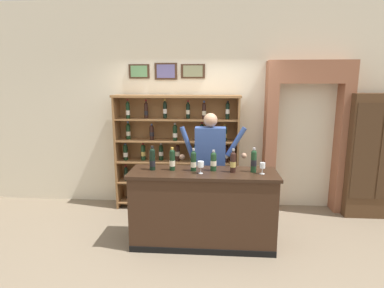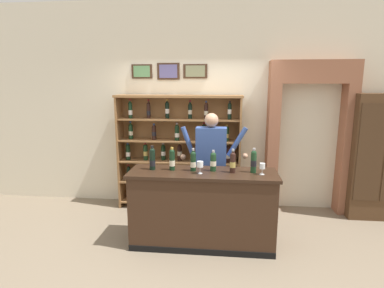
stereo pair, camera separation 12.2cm
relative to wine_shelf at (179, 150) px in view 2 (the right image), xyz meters
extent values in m
cube|color=#7A6B56|center=(0.30, -1.24, -1.01)|extent=(14.00, 14.00, 0.02)
cube|color=beige|center=(0.30, 0.27, 0.72)|extent=(12.00, 0.16, 3.43)
cube|color=#382316|center=(-0.64, 0.17, 1.29)|extent=(0.35, 0.02, 0.23)
cube|color=#548352|center=(-0.64, 0.16, 1.29)|extent=(0.28, 0.01, 0.19)
cube|color=#382316|center=(-0.19, 0.17, 1.29)|extent=(0.37, 0.02, 0.27)
cube|color=#514C7E|center=(-0.19, 0.16, 1.29)|extent=(0.30, 0.01, 0.22)
cube|color=#382316|center=(0.26, 0.17, 1.29)|extent=(0.40, 0.02, 0.23)
cube|color=#717553|center=(0.26, 0.16, 1.29)|extent=(0.32, 0.01, 0.18)
cube|color=olive|center=(-1.00, -0.04, -0.04)|extent=(0.03, 0.34, 1.91)
cube|color=olive|center=(1.00, -0.04, -0.04)|extent=(0.03, 0.34, 1.91)
cube|color=olive|center=(0.00, 0.12, -0.04)|extent=(2.03, 0.02, 1.91)
cube|color=olive|center=(0.00, -0.04, -0.90)|extent=(1.97, 0.32, 0.02)
cylinder|color=black|center=(-0.83, -0.01, -0.79)|extent=(0.07, 0.07, 0.20)
sphere|color=black|center=(-0.83, -0.01, -0.68)|extent=(0.07, 0.07, 0.07)
cylinder|color=black|center=(-0.83, -0.01, -0.65)|extent=(0.03, 0.03, 0.08)
cylinder|color=maroon|center=(-0.83, -0.01, -0.62)|extent=(0.04, 0.04, 0.03)
cylinder|color=silver|center=(-0.83, -0.01, -0.80)|extent=(0.07, 0.07, 0.06)
cylinder|color=#19381E|center=(-0.59, -0.06, -0.79)|extent=(0.07, 0.07, 0.20)
sphere|color=#19381E|center=(-0.59, -0.06, -0.68)|extent=(0.07, 0.07, 0.07)
cylinder|color=#19381E|center=(-0.59, -0.06, -0.65)|extent=(0.03, 0.03, 0.07)
cylinder|color=navy|center=(-0.59, -0.06, -0.63)|extent=(0.04, 0.04, 0.03)
cylinder|color=tan|center=(-0.59, -0.06, -0.81)|extent=(0.07, 0.07, 0.06)
cylinder|color=black|center=(-0.34, -0.05, -0.78)|extent=(0.07, 0.07, 0.20)
sphere|color=black|center=(-0.34, -0.05, -0.68)|extent=(0.07, 0.07, 0.07)
cylinder|color=black|center=(-0.34, -0.05, -0.64)|extent=(0.03, 0.03, 0.08)
cylinder|color=black|center=(-0.34, -0.05, -0.61)|extent=(0.03, 0.03, 0.03)
cylinder|color=tan|center=(-0.34, -0.05, -0.81)|extent=(0.07, 0.07, 0.07)
cylinder|color=black|center=(-0.15, 0.00, -0.78)|extent=(0.07, 0.07, 0.21)
sphere|color=black|center=(-0.15, 0.00, -0.67)|extent=(0.07, 0.07, 0.07)
cylinder|color=black|center=(-0.15, 0.00, -0.64)|extent=(0.03, 0.03, 0.07)
cylinder|color=#99999E|center=(-0.15, 0.00, -0.62)|extent=(0.04, 0.04, 0.03)
cylinder|color=silver|center=(-0.15, 0.00, -0.78)|extent=(0.07, 0.07, 0.07)
cylinder|color=black|center=(0.10, -0.03, -0.78)|extent=(0.07, 0.07, 0.20)
sphere|color=black|center=(0.10, -0.03, -0.68)|extent=(0.07, 0.07, 0.07)
cylinder|color=black|center=(0.10, -0.03, -0.65)|extent=(0.03, 0.03, 0.07)
cylinder|color=#99999E|center=(0.10, -0.03, -0.63)|extent=(0.03, 0.03, 0.03)
cylinder|color=silver|center=(0.10, -0.03, -0.81)|extent=(0.07, 0.07, 0.07)
cylinder|color=black|center=(0.35, -0.06, -0.79)|extent=(0.07, 0.07, 0.20)
sphere|color=black|center=(0.35, -0.06, -0.68)|extent=(0.07, 0.07, 0.07)
cylinder|color=black|center=(0.35, -0.06, -0.64)|extent=(0.03, 0.03, 0.08)
cylinder|color=maroon|center=(0.35, -0.06, -0.61)|extent=(0.04, 0.04, 0.03)
cylinder|color=silver|center=(0.35, -0.06, -0.78)|extent=(0.07, 0.07, 0.06)
cylinder|color=black|center=(0.62, -0.01, -0.79)|extent=(0.07, 0.07, 0.20)
sphere|color=black|center=(0.62, -0.01, -0.68)|extent=(0.07, 0.07, 0.07)
cylinder|color=black|center=(0.62, -0.01, -0.65)|extent=(0.03, 0.03, 0.07)
cylinder|color=navy|center=(0.62, -0.01, -0.63)|extent=(0.03, 0.03, 0.03)
cylinder|color=silver|center=(0.62, -0.01, -0.80)|extent=(0.07, 0.07, 0.06)
cylinder|color=black|center=(0.87, -0.08, -0.79)|extent=(0.07, 0.07, 0.20)
sphere|color=black|center=(0.87, -0.08, -0.68)|extent=(0.07, 0.07, 0.07)
cylinder|color=black|center=(0.87, -0.08, -0.65)|extent=(0.03, 0.03, 0.07)
cylinder|color=#99999E|center=(0.87, -0.08, -0.63)|extent=(0.04, 0.04, 0.03)
cylinder|color=tan|center=(0.87, -0.08, -0.80)|extent=(0.07, 0.07, 0.06)
cube|color=olive|center=(0.00, -0.04, -0.54)|extent=(1.97, 0.32, 0.03)
cylinder|color=black|center=(-0.87, -0.07, -0.43)|extent=(0.07, 0.07, 0.20)
sphere|color=black|center=(-0.87, -0.07, -0.33)|extent=(0.06, 0.06, 0.06)
cylinder|color=black|center=(-0.87, -0.07, -0.30)|extent=(0.03, 0.03, 0.07)
cylinder|color=maroon|center=(-0.87, -0.07, -0.27)|extent=(0.03, 0.03, 0.03)
cylinder|color=beige|center=(-0.87, -0.07, -0.46)|extent=(0.07, 0.07, 0.06)
cylinder|color=black|center=(-0.61, -0.05, -0.44)|extent=(0.07, 0.07, 0.19)
sphere|color=black|center=(-0.61, -0.05, -0.34)|extent=(0.06, 0.06, 0.06)
cylinder|color=black|center=(-0.61, -0.05, -0.31)|extent=(0.02, 0.02, 0.07)
cylinder|color=#B79338|center=(-0.61, -0.05, -0.29)|extent=(0.03, 0.03, 0.03)
cylinder|color=tan|center=(-0.61, -0.05, -0.46)|extent=(0.07, 0.07, 0.06)
cylinder|color=black|center=(-0.36, 0.00, -0.44)|extent=(0.07, 0.07, 0.19)
sphere|color=black|center=(-0.36, 0.00, -0.33)|extent=(0.06, 0.06, 0.06)
cylinder|color=black|center=(-0.36, 0.00, -0.30)|extent=(0.02, 0.02, 0.08)
cylinder|color=#B79338|center=(-0.36, 0.00, -0.27)|extent=(0.03, 0.03, 0.03)
cylinder|color=silver|center=(-0.36, 0.00, -0.44)|extent=(0.07, 0.07, 0.06)
cylinder|color=black|center=(-0.10, -0.06, -0.44)|extent=(0.07, 0.07, 0.19)
sphere|color=black|center=(-0.10, -0.06, -0.34)|extent=(0.06, 0.06, 0.06)
cylinder|color=black|center=(-0.10, -0.06, -0.32)|extent=(0.03, 0.03, 0.06)
cylinder|color=#99999E|center=(-0.10, -0.06, -0.30)|extent=(0.03, 0.03, 0.03)
cylinder|color=silver|center=(-0.10, -0.06, -0.43)|extent=(0.07, 0.07, 0.06)
cylinder|color=black|center=(0.11, -0.07, -0.44)|extent=(0.07, 0.07, 0.18)
sphere|color=black|center=(0.11, -0.07, -0.34)|extent=(0.06, 0.06, 0.06)
cylinder|color=black|center=(0.11, -0.07, -0.31)|extent=(0.03, 0.03, 0.08)
cylinder|color=black|center=(0.11, -0.07, -0.28)|extent=(0.03, 0.03, 0.03)
cylinder|color=black|center=(0.11, -0.07, -0.46)|extent=(0.07, 0.07, 0.06)
cylinder|color=black|center=(0.34, -0.02, -0.44)|extent=(0.07, 0.07, 0.19)
sphere|color=black|center=(0.34, -0.02, -0.34)|extent=(0.06, 0.06, 0.06)
cylinder|color=black|center=(0.34, -0.02, -0.31)|extent=(0.03, 0.03, 0.07)
cylinder|color=#B79338|center=(0.34, -0.02, -0.28)|extent=(0.03, 0.03, 0.03)
cylinder|color=tan|center=(0.34, -0.02, -0.43)|extent=(0.07, 0.07, 0.06)
cylinder|color=black|center=(0.60, -0.03, -0.44)|extent=(0.07, 0.07, 0.19)
sphere|color=black|center=(0.60, -0.03, -0.34)|extent=(0.06, 0.06, 0.06)
cylinder|color=black|center=(0.60, -0.03, -0.31)|extent=(0.03, 0.03, 0.07)
cylinder|color=navy|center=(0.60, -0.03, -0.29)|extent=(0.03, 0.03, 0.03)
cylinder|color=black|center=(0.60, -0.03, -0.44)|extent=(0.07, 0.07, 0.06)
cylinder|color=black|center=(0.83, -0.02, -0.44)|extent=(0.07, 0.07, 0.18)
sphere|color=black|center=(0.83, -0.02, -0.34)|extent=(0.06, 0.06, 0.06)
cylinder|color=black|center=(0.83, -0.02, -0.31)|extent=(0.03, 0.03, 0.08)
cylinder|color=#B79338|center=(0.83, -0.02, -0.28)|extent=(0.03, 0.03, 0.03)
cylinder|color=beige|center=(0.83, -0.02, -0.43)|extent=(0.07, 0.07, 0.06)
cube|color=olive|center=(0.00, -0.04, -0.19)|extent=(1.97, 0.32, 0.02)
cylinder|color=black|center=(-0.87, -0.05, -0.06)|extent=(0.08, 0.08, 0.23)
sphere|color=black|center=(-0.87, -0.05, 0.06)|extent=(0.07, 0.07, 0.07)
cylinder|color=black|center=(-0.87, -0.05, 0.08)|extent=(0.03, 0.03, 0.06)
cylinder|color=navy|center=(-0.87, -0.05, 0.09)|extent=(0.04, 0.04, 0.03)
cylinder|color=silver|center=(-0.87, -0.05, -0.08)|extent=(0.08, 0.08, 0.07)
cylinder|color=#19381E|center=(-0.57, -0.04, -0.06)|extent=(0.08, 0.08, 0.23)
sphere|color=#19381E|center=(-0.57, -0.04, 0.06)|extent=(0.07, 0.07, 0.07)
cylinder|color=#19381E|center=(-0.57, -0.04, 0.08)|extent=(0.03, 0.03, 0.06)
cylinder|color=maroon|center=(-0.57, -0.04, 0.11)|extent=(0.03, 0.03, 0.03)
cylinder|color=tan|center=(-0.57, -0.04, -0.07)|extent=(0.08, 0.08, 0.07)
cylinder|color=black|center=(-0.27, -0.01, -0.07)|extent=(0.08, 0.08, 0.22)
sphere|color=black|center=(-0.27, -0.01, 0.05)|extent=(0.07, 0.07, 0.07)
cylinder|color=black|center=(-0.27, -0.01, 0.08)|extent=(0.04, 0.04, 0.07)
cylinder|color=#99999E|center=(-0.27, -0.01, 0.10)|extent=(0.04, 0.04, 0.03)
cylinder|color=silver|center=(-0.27, -0.01, -0.07)|extent=(0.08, 0.08, 0.07)
cylinder|color=black|center=(0.01, -0.02, -0.06)|extent=(0.08, 0.08, 0.23)
sphere|color=black|center=(0.01, -0.02, 0.06)|extent=(0.07, 0.07, 0.07)
cylinder|color=black|center=(0.01, -0.02, 0.09)|extent=(0.03, 0.03, 0.08)
cylinder|color=#B79338|center=(0.01, -0.02, 0.12)|extent=(0.03, 0.03, 0.03)
cylinder|color=beige|center=(0.01, -0.02, -0.06)|extent=(0.08, 0.08, 0.07)
cylinder|color=#19381E|center=(0.31, -0.01, -0.07)|extent=(0.08, 0.08, 0.22)
sphere|color=#19381E|center=(0.31, -0.01, 0.05)|extent=(0.07, 0.07, 0.07)
cylinder|color=#19381E|center=(0.31, -0.01, 0.08)|extent=(0.03, 0.03, 0.07)
cylinder|color=maroon|center=(0.31, -0.01, 0.11)|extent=(0.03, 0.03, 0.03)
cylinder|color=silver|center=(0.31, -0.01, -0.10)|extent=(0.08, 0.08, 0.07)
cylinder|color=black|center=(0.56, -0.01, -0.06)|extent=(0.08, 0.08, 0.23)
sphere|color=black|center=(0.56, -0.01, 0.06)|extent=(0.07, 0.07, 0.07)
cylinder|color=black|center=(0.56, -0.01, 0.08)|extent=(0.03, 0.03, 0.06)
cylinder|color=maroon|center=(0.56, -0.01, 0.10)|extent=(0.04, 0.04, 0.03)
cylinder|color=silver|center=(0.56, -0.01, -0.07)|extent=(0.08, 0.08, 0.07)
cylinder|color=black|center=(0.81, -0.06, -0.06)|extent=(0.08, 0.08, 0.24)
sphere|color=black|center=(0.81, -0.06, 0.07)|extent=(0.07, 0.07, 0.07)
cylinder|color=black|center=(0.81, -0.06, 0.10)|extent=(0.03, 0.03, 0.08)
cylinder|color=#B79338|center=(0.81, -0.06, 0.13)|extent=(0.04, 0.04, 0.03)
cylinder|color=silver|center=(0.81, -0.06, -0.07)|extent=(0.08, 0.08, 0.08)
cube|color=olive|center=(0.00, -0.04, 0.16)|extent=(1.97, 0.32, 0.02)
cylinder|color=#19381E|center=(-0.82, -0.01, 0.28)|extent=(0.07, 0.07, 0.21)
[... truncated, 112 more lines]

